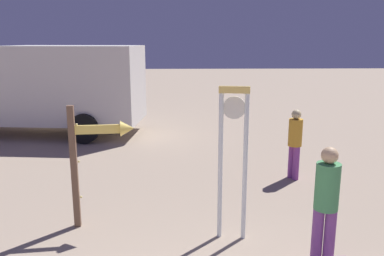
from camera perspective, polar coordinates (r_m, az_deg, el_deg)
standing_clock at (r=5.92m, az=5.97°, el=-3.20°), size 0.46×0.16×2.37m
arrow_sign at (r=6.51m, az=-13.72°, el=-2.90°), size 1.04×0.29×2.03m
person_near_clock at (r=5.63m, az=18.85°, el=-9.87°), size 0.32×0.32×1.67m
person_distant at (r=8.91m, az=14.68°, el=-1.78°), size 0.30×0.30×1.56m
box_truck_near at (r=13.52m, az=-19.25°, el=5.69°), size 6.31×3.15×2.85m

